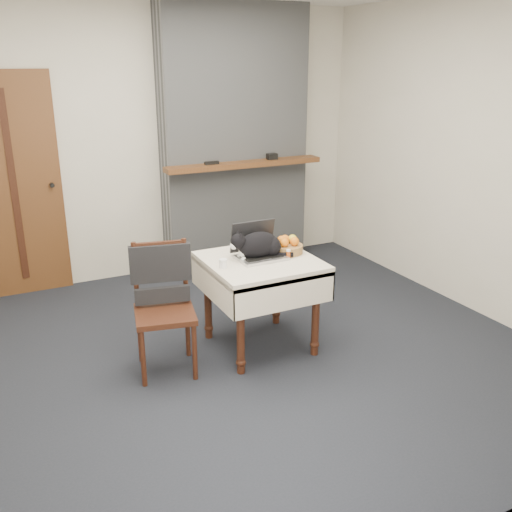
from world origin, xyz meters
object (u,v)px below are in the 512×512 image
Objects in this scene: side_table at (260,274)px; laptop at (258,248)px; cat at (259,245)px; cream_jar at (223,264)px; fruit_basket at (288,246)px; chair at (162,289)px; pill_bottle at (288,254)px; door at (14,187)px.

side_table is 2.25× the size of laptop.
cat reaches higher than side_table.
fruit_basket reaches higher than cream_jar.
cream_jar is at bearing -170.88° from fruit_basket.
cream_jar is 0.45m from chair.
chair reaches higher than cream_jar.
cream_jar is at bearing -161.51° from laptop.
fruit_basket is at bearing 9.24° from side_table.
fruit_basket is (0.24, 0.01, -0.04)m from cat.
side_table is 0.73m from chair.
cat is 2.03× the size of fruit_basket.
cream_jar is at bearing -2.39° from chair.
laptop is at bearing 93.69° from cat.
fruit_basket is 0.99m from chair.
laptop is at bearing 82.41° from side_table.
side_table is 11.68× the size of pill_bottle.
side_table is 0.35m from cream_jar.
chair is (0.76, -1.87, -0.42)m from door.
pill_bottle is at bearing -2.69° from cream_jar.
door is 5.78× the size of laptop.
cat is (0.00, -0.03, 0.03)m from laptop.
laptop is 5.19× the size of pill_bottle.
door is at bearing 124.03° from chair.
cat is 0.77m from chair.
laptop is 1.54× the size of fruit_basket.
fruit_basket is at bearing 9.12° from cream_jar.
door is 2.47m from side_table.
door is 2.57m from fruit_basket.
pill_bottle reaches higher than cream_jar.
door reaches higher than fruit_basket.
laptop reaches higher than chair.
fruit_basket is (0.25, 0.04, 0.16)m from side_table.
door is at bearing 128.20° from laptop.
side_table is at bearing -97.93° from laptop.
laptop reaches higher than fruit_basket.
door is 2.06m from chair.
pill_bottle is at bearing 4.00° from chair.
pill_bottle is 0.13m from fruit_basket.
pill_bottle is 0.30× the size of fruit_basket.
door is 29.96× the size of pill_bottle.
laptop is 0.04m from cat.
chair is at bearing -68.03° from door.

